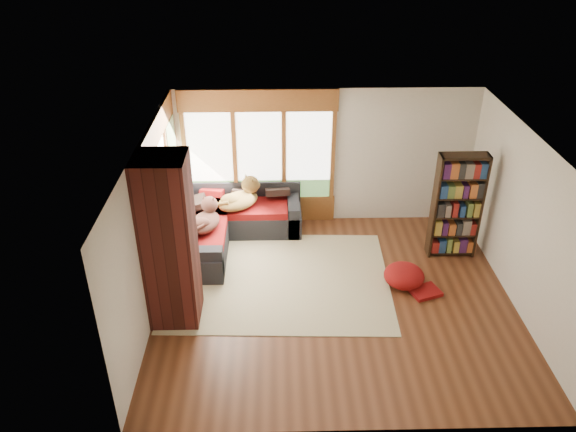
# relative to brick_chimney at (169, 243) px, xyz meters

# --- Properties ---
(floor) EXTENTS (5.50, 5.50, 0.00)m
(floor) POSITION_rel_brick_chimney_xyz_m (2.40, 0.35, -1.30)
(floor) COLOR #4C2715
(floor) RESTS_ON ground
(ceiling) EXTENTS (5.50, 5.50, 0.00)m
(ceiling) POSITION_rel_brick_chimney_xyz_m (2.40, 0.35, 1.30)
(ceiling) COLOR white
(wall_back) EXTENTS (5.50, 0.04, 2.60)m
(wall_back) POSITION_rel_brick_chimney_xyz_m (2.40, 2.85, 0.00)
(wall_back) COLOR silver
(wall_back) RESTS_ON ground
(wall_front) EXTENTS (5.50, 0.04, 2.60)m
(wall_front) POSITION_rel_brick_chimney_xyz_m (2.40, -2.15, 0.00)
(wall_front) COLOR silver
(wall_front) RESTS_ON ground
(wall_left) EXTENTS (0.04, 5.00, 2.60)m
(wall_left) POSITION_rel_brick_chimney_xyz_m (-0.35, 0.35, 0.00)
(wall_left) COLOR silver
(wall_left) RESTS_ON ground
(wall_right) EXTENTS (0.04, 5.00, 2.60)m
(wall_right) POSITION_rel_brick_chimney_xyz_m (5.15, 0.35, 0.00)
(wall_right) COLOR silver
(wall_right) RESTS_ON ground
(windows_back) EXTENTS (2.82, 0.10, 1.90)m
(windows_back) POSITION_rel_brick_chimney_xyz_m (1.20, 2.82, 0.05)
(windows_back) COLOR brown
(windows_back) RESTS_ON wall_back
(windows_left) EXTENTS (0.10, 2.62, 1.90)m
(windows_left) POSITION_rel_brick_chimney_xyz_m (-0.32, 1.55, 0.05)
(windows_left) COLOR brown
(windows_left) RESTS_ON wall_left
(roller_blind) EXTENTS (0.03, 0.72, 0.90)m
(roller_blind) POSITION_rel_brick_chimney_xyz_m (-0.29, 2.38, 0.45)
(roller_blind) COLOR gray
(roller_blind) RESTS_ON wall_left
(brick_chimney) EXTENTS (0.70, 0.70, 2.60)m
(brick_chimney) POSITION_rel_brick_chimney_xyz_m (0.00, 0.00, 0.00)
(brick_chimney) COLOR #471914
(brick_chimney) RESTS_ON ground
(sectional_sofa) EXTENTS (2.20, 2.20, 0.80)m
(sectional_sofa) POSITION_rel_brick_chimney_xyz_m (0.45, 2.05, -1.00)
(sectional_sofa) COLOR black
(sectional_sofa) RESTS_ON ground
(area_rug) EXTENTS (3.69, 2.87, 0.01)m
(area_rug) POSITION_rel_brick_chimney_xyz_m (1.53, 0.87, -1.29)
(area_rug) COLOR #EDE6C7
(area_rug) RESTS_ON ground
(bookshelf) EXTENTS (0.81, 0.27, 1.89)m
(bookshelf) POSITION_rel_brick_chimney_xyz_m (4.54, 1.57, -0.35)
(bookshelf) COLOR black
(bookshelf) RESTS_ON ground
(pouf) EXTENTS (0.76, 0.76, 0.35)m
(pouf) POSITION_rel_brick_chimney_xyz_m (3.55, 0.68, -1.11)
(pouf) COLOR maroon
(pouf) RESTS_ON area_rug
(dog_tan) EXTENTS (0.95, 0.92, 0.47)m
(dog_tan) POSITION_rel_brick_chimney_xyz_m (0.86, 2.36, -0.53)
(dog_tan) COLOR brown
(dog_tan) RESTS_ON sectional_sofa
(dog_brindle) EXTENTS (0.62, 0.83, 0.41)m
(dog_brindle) POSITION_rel_brick_chimney_xyz_m (0.30, 1.65, -0.56)
(dog_brindle) COLOR #381F1A
(dog_brindle) RESTS_ON sectional_sofa
(throw_pillows) EXTENTS (1.98, 1.68, 0.45)m
(throw_pillows) POSITION_rel_brick_chimney_xyz_m (0.48, 2.20, -0.53)
(throw_pillows) COLOR black
(throw_pillows) RESTS_ON sectional_sofa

